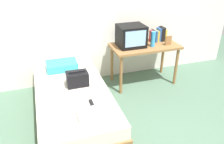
{
  "coord_description": "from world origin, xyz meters",
  "views": [
    {
      "loc": [
        -1.13,
        -1.87,
        2.12
      ],
      "look_at": [
        -0.2,
        0.97,
        0.59
      ],
      "focal_mm": 37.08,
      "sensor_mm": 36.0,
      "label": 1
    }
  ],
  "objects_px": {
    "picture_frame": "(168,40)",
    "folded_towel": "(90,114)",
    "magazine": "(63,105)",
    "book_row": "(158,35)",
    "remote_dark": "(92,103)",
    "handbag": "(77,79)",
    "bed": "(73,104)",
    "water_bottle": "(153,39)",
    "desk": "(145,50)",
    "pillow": "(62,66)",
    "tv": "(131,36)",
    "remote_silver": "(62,88)"
  },
  "relations": [
    {
      "from": "picture_frame",
      "to": "folded_towel",
      "type": "distance_m",
      "value": 2.04
    },
    {
      "from": "picture_frame",
      "to": "magazine",
      "type": "distance_m",
      "value": 2.13
    },
    {
      "from": "book_row",
      "to": "folded_towel",
      "type": "height_order",
      "value": "book_row"
    },
    {
      "from": "magazine",
      "to": "remote_dark",
      "type": "xyz_separation_m",
      "value": [
        0.34,
        -0.08,
        0.01
      ]
    },
    {
      "from": "book_row",
      "to": "handbag",
      "type": "relative_size",
      "value": 0.94
    },
    {
      "from": "bed",
      "to": "water_bottle",
      "type": "distance_m",
      "value": 1.69
    },
    {
      "from": "desk",
      "to": "picture_frame",
      "type": "relative_size",
      "value": 7.13
    },
    {
      "from": "water_bottle",
      "to": "folded_towel",
      "type": "relative_size",
      "value": 0.93
    },
    {
      "from": "book_row",
      "to": "remote_dark",
      "type": "distance_m",
      "value": 1.96
    },
    {
      "from": "desk",
      "to": "pillow",
      "type": "height_order",
      "value": "desk"
    },
    {
      "from": "pillow",
      "to": "picture_frame",
      "type": "bearing_deg",
      "value": -5.82
    },
    {
      "from": "bed",
      "to": "pillow",
      "type": "xyz_separation_m",
      "value": [
        -0.04,
        0.69,
        0.29
      ]
    },
    {
      "from": "tv",
      "to": "handbag",
      "type": "height_order",
      "value": "tv"
    },
    {
      "from": "magazine",
      "to": "remote_silver",
      "type": "relative_size",
      "value": 2.01
    },
    {
      "from": "remote_dark",
      "to": "magazine",
      "type": "bearing_deg",
      "value": 167.27
    },
    {
      "from": "handbag",
      "to": "remote_dark",
      "type": "distance_m",
      "value": 0.54
    },
    {
      "from": "desk",
      "to": "remote_dark",
      "type": "distance_m",
      "value": 1.61
    },
    {
      "from": "water_bottle",
      "to": "remote_silver",
      "type": "height_order",
      "value": "water_bottle"
    },
    {
      "from": "pillow",
      "to": "handbag",
      "type": "bearing_deg",
      "value": -76.1
    },
    {
      "from": "water_bottle",
      "to": "remote_dark",
      "type": "distance_m",
      "value": 1.65
    },
    {
      "from": "picture_frame",
      "to": "pillow",
      "type": "relative_size",
      "value": 0.34
    },
    {
      "from": "handbag",
      "to": "remote_dark",
      "type": "bearing_deg",
      "value": -81.62
    },
    {
      "from": "pillow",
      "to": "desk",
      "type": "bearing_deg",
      "value": -2.49
    },
    {
      "from": "picture_frame",
      "to": "remote_silver",
      "type": "bearing_deg",
      "value": -166.71
    },
    {
      "from": "tv",
      "to": "remote_silver",
      "type": "bearing_deg",
      "value": -154.67
    },
    {
      "from": "remote_dark",
      "to": "folded_towel",
      "type": "distance_m",
      "value": 0.24
    },
    {
      "from": "desk",
      "to": "pillow",
      "type": "bearing_deg",
      "value": 177.51
    },
    {
      "from": "tv",
      "to": "remote_dark",
      "type": "distance_m",
      "value": 1.5
    },
    {
      "from": "picture_frame",
      "to": "folded_towel",
      "type": "xyz_separation_m",
      "value": [
        -1.66,
        -1.15,
        -0.32
      ]
    },
    {
      "from": "bed",
      "to": "handbag",
      "type": "xyz_separation_m",
      "value": [
        0.1,
        0.11,
        0.33
      ]
    },
    {
      "from": "water_bottle",
      "to": "book_row",
      "type": "height_order",
      "value": "water_bottle"
    },
    {
      "from": "book_row",
      "to": "folded_towel",
      "type": "relative_size",
      "value": 1.01
    },
    {
      "from": "bed",
      "to": "desk",
      "type": "bearing_deg",
      "value": 24.52
    },
    {
      "from": "bed",
      "to": "pillow",
      "type": "height_order",
      "value": "pillow"
    },
    {
      "from": "water_bottle",
      "to": "picture_frame",
      "type": "xyz_separation_m",
      "value": [
        0.29,
        -0.02,
        -0.05
      ]
    },
    {
      "from": "handbag",
      "to": "folded_towel",
      "type": "height_order",
      "value": "handbag"
    },
    {
      "from": "water_bottle",
      "to": "folded_towel",
      "type": "distance_m",
      "value": 1.84
    },
    {
      "from": "folded_towel",
      "to": "bed",
      "type": "bearing_deg",
      "value": 99.13
    },
    {
      "from": "book_row",
      "to": "tv",
      "type": "bearing_deg",
      "value": -169.94
    },
    {
      "from": "desk",
      "to": "remote_dark",
      "type": "height_order",
      "value": "desk"
    },
    {
      "from": "desk",
      "to": "magazine",
      "type": "relative_size",
      "value": 4.0
    },
    {
      "from": "folded_towel",
      "to": "pillow",
      "type": "bearing_deg",
      "value": 96.3
    },
    {
      "from": "water_bottle",
      "to": "remote_silver",
      "type": "distance_m",
      "value": 1.71
    },
    {
      "from": "tv",
      "to": "remote_dark",
      "type": "bearing_deg",
      "value": -131.56
    },
    {
      "from": "folded_towel",
      "to": "remote_silver",
      "type": "bearing_deg",
      "value": 108.18
    },
    {
      "from": "magazine",
      "to": "remote_silver",
      "type": "distance_m",
      "value": 0.4
    },
    {
      "from": "water_bottle",
      "to": "remote_dark",
      "type": "height_order",
      "value": "water_bottle"
    },
    {
      "from": "book_row",
      "to": "pillow",
      "type": "relative_size",
      "value": 0.59
    },
    {
      "from": "folded_towel",
      "to": "handbag",
      "type": "bearing_deg",
      "value": 90.15
    },
    {
      "from": "pillow",
      "to": "remote_dark",
      "type": "xyz_separation_m",
      "value": [
        0.22,
        -1.11,
        -0.05
      ]
    }
  ]
}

